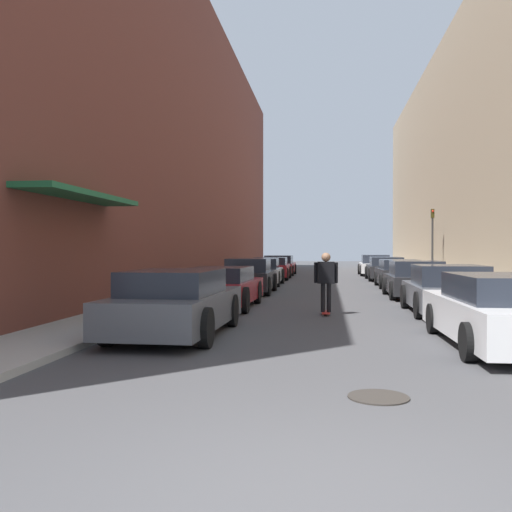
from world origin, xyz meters
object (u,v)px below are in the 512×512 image
at_px(parked_car_right_2, 415,280).
at_px(parked_car_right_0, 501,312).
at_px(parked_car_left_0, 176,303).
at_px(parked_car_right_1, 448,290).
at_px(skateboarder, 326,277).
at_px(parked_car_right_5, 375,265).
at_px(traffic_light, 432,236).
at_px(parked_car_left_5, 279,265).
at_px(manhole_cover, 378,397).
at_px(parked_car_left_2, 249,276).
at_px(parked_car_right_3, 399,274).
at_px(parked_car_right_4, 386,269).
at_px(parked_car_left_3, 260,272).
at_px(parked_car_left_1, 222,287).
at_px(parked_car_left_4, 271,268).

bearing_deg(parked_car_right_2, parked_car_right_0, -90.29).
xyz_separation_m(parked_car_left_0, parked_car_right_1, (6.06, 4.48, -0.02)).
height_order(parked_car_left_0, parked_car_right_0, parked_car_left_0).
bearing_deg(parked_car_left_0, skateboarder, 53.14).
xyz_separation_m(parked_car_right_5, traffic_light, (2.23, -7.39, 1.69)).
height_order(parked_car_left_5, manhole_cover, parked_car_left_5).
bearing_deg(parked_car_left_2, parked_car_right_3, 33.56).
height_order(parked_car_right_4, manhole_cover, parked_car_right_4).
bearing_deg(parked_car_right_3, parked_car_left_2, -146.44).
height_order(parked_car_left_3, parked_car_left_5, parked_car_left_5).
distance_m(parked_car_right_0, manhole_cover, 4.43).
bearing_deg(parked_car_right_5, traffic_light, -73.20).
bearing_deg(parked_car_right_5, parked_car_right_0, -90.07).
bearing_deg(parked_car_left_5, skateboarder, -82.12).
bearing_deg(manhole_cover, parked_car_left_5, 96.92).
relative_size(parked_car_left_5, parked_car_right_2, 1.15).
xyz_separation_m(parked_car_left_1, parked_car_right_3, (6.13, 9.47, 0.01)).
bearing_deg(parked_car_right_1, parked_car_left_1, 172.92).
height_order(parked_car_left_0, skateboarder, skateboarder).
xyz_separation_m(parked_car_left_4, parked_car_right_3, (6.22, -5.90, -0.01)).
distance_m(parked_car_right_5, manhole_cover, 30.39).
relative_size(parked_car_right_1, parked_car_right_2, 1.02).
distance_m(parked_car_left_2, manhole_cover, 15.35).
relative_size(parked_car_left_0, parked_car_left_1, 1.00).
bearing_deg(parked_car_left_5, parked_car_right_3, -60.98).
bearing_deg(parked_car_left_3, parked_car_left_2, -88.01).
xyz_separation_m(skateboarder, manhole_cover, (0.61, -8.13, -0.97)).
relative_size(parked_car_left_4, parked_car_left_5, 0.88).
bearing_deg(parked_car_right_4, parked_car_left_1, -112.02).
relative_size(parked_car_right_2, traffic_light, 1.11).
relative_size(parked_car_left_2, manhole_cover, 5.96).
bearing_deg(parked_car_left_1, parked_car_right_4, 67.98).
bearing_deg(parked_car_right_0, parked_car_left_0, 174.47).
bearing_deg(manhole_cover, parked_car_right_3, 82.34).
relative_size(parked_car_right_4, manhole_cover, 6.22).
height_order(parked_car_left_1, parked_car_right_0, parked_car_right_0).
xyz_separation_m(parked_car_left_3, parked_car_right_4, (6.26, 4.91, 0.00)).
height_order(parked_car_left_5, parked_car_right_0, same).
bearing_deg(parked_car_left_4, traffic_light, -13.32).
bearing_deg(parked_car_right_1, parked_car_right_5, 90.25).
relative_size(parked_car_left_5, parked_car_right_3, 1.16).
xyz_separation_m(parked_car_left_2, parked_car_left_5, (-0.12, 15.23, -0.04)).
xyz_separation_m(parked_car_left_0, parked_car_left_4, (-0.14, 20.62, -0.03)).
bearing_deg(traffic_light, parked_car_right_5, 106.80).
bearing_deg(skateboarder, parked_car_right_3, 73.74).
xyz_separation_m(parked_car_right_3, skateboarder, (-3.16, -10.83, 0.39)).
distance_m(parked_car_left_3, parked_car_right_4, 7.96).
xyz_separation_m(parked_car_left_2, parked_car_right_3, (6.09, 4.04, -0.05)).
height_order(parked_car_right_2, manhole_cover, parked_car_right_2).
distance_m(parked_car_left_5, parked_car_right_4, 8.29).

